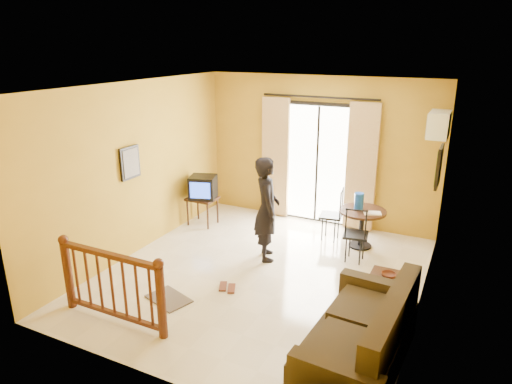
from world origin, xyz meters
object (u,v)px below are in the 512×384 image
at_px(coffee_table, 385,292).
at_px(sofa, 363,340).
at_px(standing_person, 267,209).
at_px(dining_table, 362,218).
at_px(television, 203,187).

bearing_deg(coffee_table, sofa, -89.57).
xyz_separation_m(coffee_table, sofa, (0.01, -1.26, 0.08)).
relative_size(coffee_table, standing_person, 0.52).
distance_m(dining_table, coffee_table, 1.98).
bearing_deg(coffee_table, dining_table, 112.85).
bearing_deg(sofa, dining_table, 107.93).
distance_m(dining_table, sofa, 3.16).
xyz_separation_m(coffee_table, standing_person, (-2.04, 0.71, 0.58)).
height_order(sofa, standing_person, standing_person).
height_order(dining_table, standing_person, standing_person).
height_order(coffee_table, standing_person, standing_person).
bearing_deg(standing_person, dining_table, -79.95).
height_order(television, sofa, television).
height_order(television, dining_table, television).
distance_m(sofa, standing_person, 2.88).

